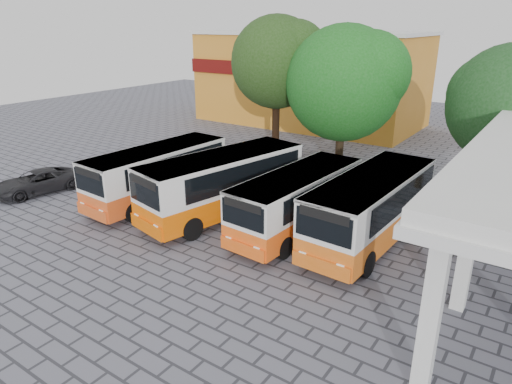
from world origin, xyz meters
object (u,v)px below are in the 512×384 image
Objects in this scene: bus_centre_left at (223,181)px; bus_far_right at (371,205)px; parked_car at (37,182)px; bus_far_left at (157,171)px; bus_centre_right at (298,198)px.

bus_far_right is at bearing 22.00° from bus_centre_left.
bus_far_right is at bearing 25.31° from parked_car.
bus_centre_right is (7.95, 0.93, -0.07)m from bus_far_left.
bus_centre_left is at bearing -167.26° from bus_far_right.
bus_centre_right is at bearing -163.36° from bus_far_right.
bus_centre_right is 3.25m from bus_far_right.
parked_car is at bearing -150.22° from bus_centre_left.
bus_centre_right is 0.93× the size of bus_far_right.
bus_centre_left is 1.06× the size of bus_far_right.
bus_centre_right is at bearing 25.49° from parked_car.
parked_car is at bearing -152.58° from bus_far_left.
parked_car is (-6.60, -2.98, -1.05)m from bus_far_left.
bus_centre_left is 11.24m from parked_car.
bus_far_left reaches higher than bus_centre_right.
bus_far_left is 0.96× the size of bus_far_right.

